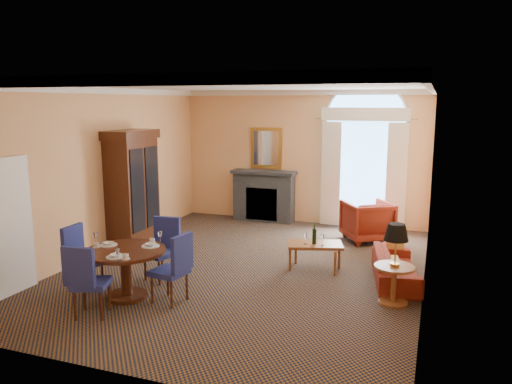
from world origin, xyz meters
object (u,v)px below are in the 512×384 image
(armoire, at_px, (132,191))
(side_table, at_px, (395,254))
(coffee_table, at_px, (315,245))
(armchair, at_px, (367,221))
(sofa, at_px, (396,267))
(dining_table, at_px, (126,262))

(armoire, relative_size, side_table, 2.00)
(side_table, bearing_deg, coffee_table, 143.01)
(armoire, bearing_deg, armchair, 23.89)
(sofa, relative_size, coffee_table, 1.60)
(armoire, height_order, armchair, armoire)
(armoire, bearing_deg, sofa, -3.59)
(dining_table, height_order, side_table, side_table)
(armoire, distance_m, armchair, 4.96)
(armchair, bearing_deg, coffee_table, 42.47)
(dining_table, height_order, sofa, dining_table)
(dining_table, relative_size, sofa, 0.71)
(sofa, xyz_separation_m, coffee_table, (-1.39, 0.10, 0.20))
(armchair, bearing_deg, dining_table, 23.97)
(side_table, bearing_deg, armchair, 104.14)
(sofa, distance_m, coffee_table, 1.41)
(armchair, distance_m, coffee_table, 2.30)
(coffee_table, height_order, side_table, side_table)
(armchair, xyz_separation_m, coffee_table, (-0.61, -2.22, 0.01))
(dining_table, bearing_deg, coffee_table, 43.22)
(armchair, relative_size, coffee_table, 0.89)
(sofa, bearing_deg, armchair, 8.12)
(dining_table, height_order, armchair, dining_table)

